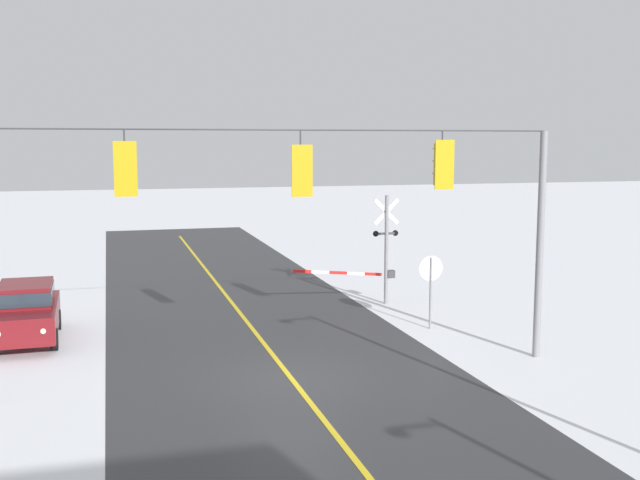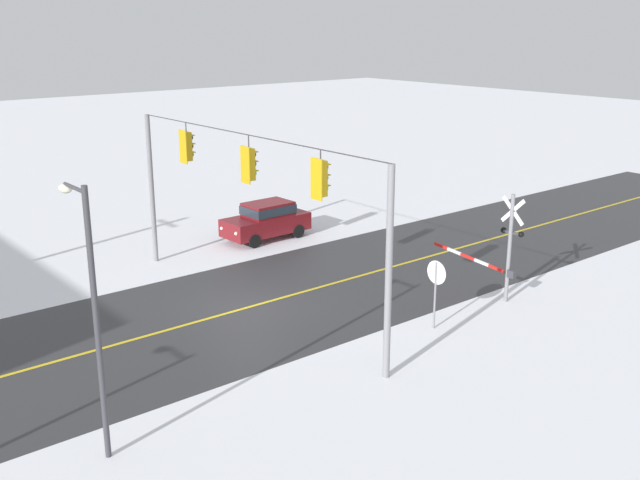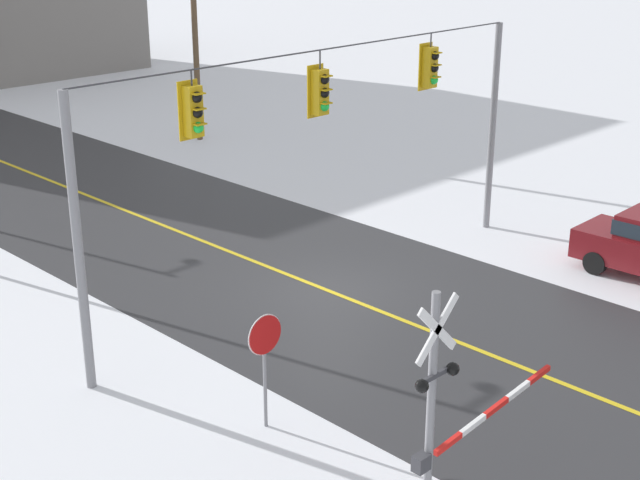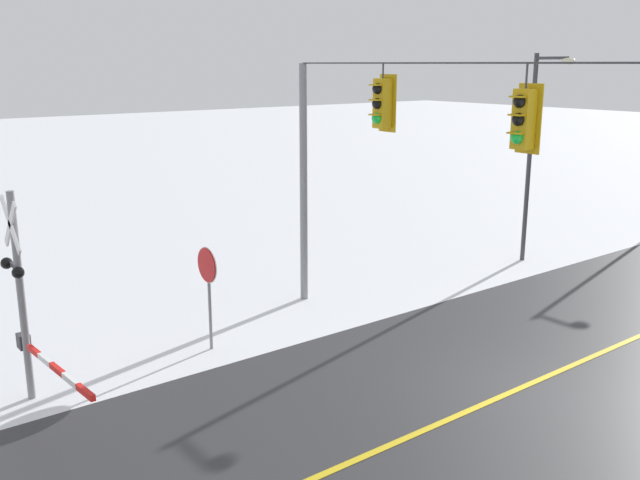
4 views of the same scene
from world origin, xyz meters
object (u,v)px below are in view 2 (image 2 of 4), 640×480
object	(u,v)px
railroad_crossing	(503,247)
streetlamp_near	(91,298)
stop_sign	(436,279)
parked_car_maroon	(267,219)

from	to	relation	value
railroad_crossing	streetlamp_near	distance (m)	15.64
stop_sign	railroad_crossing	size ratio (longest dim) A/B	0.59
streetlamp_near	stop_sign	bearing A→B (deg)	-89.40
stop_sign	railroad_crossing	distance (m)	3.91
parked_car_maroon	streetlamp_near	distance (m)	18.53
stop_sign	railroad_crossing	world-z (taller)	railroad_crossing
parked_car_maroon	streetlamp_near	world-z (taller)	streetlamp_near
railroad_crossing	parked_car_maroon	xyz separation A→B (m)	(11.89, 2.01, -1.05)
railroad_crossing	streetlamp_near	xyz separation A→B (m)	(-0.44, 15.52, 1.92)
stop_sign	streetlamp_near	bearing A→B (deg)	90.60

